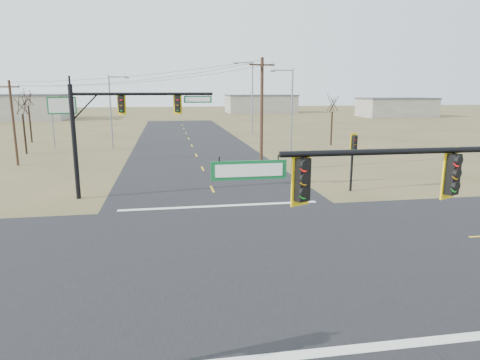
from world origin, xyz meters
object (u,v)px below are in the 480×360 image
object	(u,v)px
bare_tree_b	(27,97)
bare_tree_c	(333,103)
highway_sign	(63,112)
utility_pole_near	(262,113)
pedestal_signal_ne	(354,148)
utility_pole_far	(13,121)
streetlight_b	(251,94)
mast_arm_near	(446,189)
streetlight_a	(290,106)
mast_arm_far	(121,117)
bare_tree_a	(22,104)
streetlight_c	(112,108)

from	to	relation	value
bare_tree_b	bare_tree_c	distance (m)	39.20
highway_sign	utility_pole_near	bearing A→B (deg)	-54.51
pedestal_signal_ne	utility_pole_far	xyz separation A→B (m)	(-26.12, 14.88, 1.08)
pedestal_signal_ne	bare_tree_c	bearing A→B (deg)	52.02
utility_pole_near	bare_tree_c	size ratio (longest dim) A/B	1.41
streetlight_b	bare_tree_c	distance (m)	16.18
utility_pole_far	bare_tree_c	xyz separation A→B (m)	(34.10, 9.24, 1.19)
pedestal_signal_ne	utility_pole_far	bearing A→B (deg)	130.67
mast_arm_near	bare_tree_b	world-z (taller)	bare_tree_b
streetlight_a	bare_tree_b	xyz separation A→B (m)	(-30.91, 15.14, 0.81)
mast_arm_near	bare_tree_c	world-z (taller)	bare_tree_c
bare_tree_b	mast_arm_far	bearing A→B (deg)	-65.18
mast_arm_near	highway_sign	distance (m)	48.21
streetlight_b	bare_tree_b	world-z (taller)	streetlight_b
bare_tree_c	streetlight_a	bearing A→B (deg)	-140.38
mast_arm_far	utility_pole_near	distance (m)	13.00
mast_arm_near	bare_tree_a	size ratio (longest dim) A/B	1.53
mast_arm_near	utility_pole_far	world-z (taller)	utility_pole_far
mast_arm_far	utility_pole_far	bearing A→B (deg)	141.87
streetlight_c	bare_tree_a	world-z (taller)	streetlight_c
bare_tree_b	utility_pole_near	bearing A→B (deg)	-44.13
utility_pole_near	bare_tree_a	size ratio (longest dim) A/B	1.40
streetlight_c	bare_tree_b	size ratio (longest dim) A/B	1.15
mast_arm_far	bare_tree_c	distance (m)	32.68
bare_tree_a	mast_arm_near	bearing A→B (deg)	-60.81
utility_pole_far	mast_arm_near	bearing A→B (deg)	-57.21
utility_pole_far	utility_pole_near	bearing A→B (deg)	-16.55
mast_arm_near	utility_pole_far	bearing A→B (deg)	99.62
bare_tree_a	bare_tree_b	distance (m)	11.14
utility_pole_far	streetlight_a	bearing A→B (deg)	6.95
highway_sign	bare_tree_c	size ratio (longest dim) A/B	0.90
utility_pole_near	highway_sign	bearing A→B (deg)	137.31
utility_pole_near	streetlight_a	world-z (taller)	utility_pole_near
mast_arm_near	streetlight_c	bearing A→B (deg)	84.08
pedestal_signal_ne	highway_sign	size ratio (longest dim) A/B	0.67
streetlight_a	mast_arm_near	bearing A→B (deg)	-100.70
streetlight_b	bare_tree_b	size ratio (longest dim) A/B	1.49
bare_tree_b	bare_tree_c	xyz separation A→B (m)	(38.10, -9.19, -0.65)
mast_arm_near	utility_pole_near	distance (m)	25.80
bare_tree_c	bare_tree_a	bearing A→B (deg)	-177.34
mast_arm_near	streetlight_a	distance (m)	36.02
pedestal_signal_ne	utility_pole_near	distance (m)	9.78
streetlight_a	bare_tree_c	distance (m)	9.34
bare_tree_a	bare_tree_b	bearing A→B (deg)	103.09
mast_arm_far	utility_pole_far	distance (m)	17.58
streetlight_a	streetlight_b	bearing A→B (deg)	90.10
mast_arm_near	bare_tree_c	xyz separation A→B (m)	(13.36, 41.44, 0.87)
mast_arm_far	bare_tree_a	world-z (taller)	mast_arm_far
streetlight_c	bare_tree_c	size ratio (longest dim) A/B	1.27
streetlight_c	streetlight_b	bearing A→B (deg)	20.75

